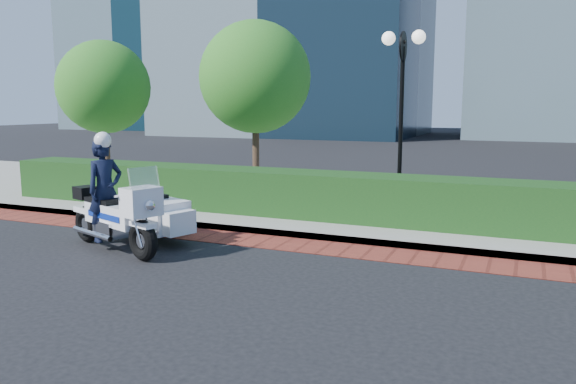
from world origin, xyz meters
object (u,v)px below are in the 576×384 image
at_px(lamppost, 402,92).
at_px(tree_b, 255,77).
at_px(tree_a, 104,87).
at_px(police_motorcycle, 128,208).

relative_size(lamppost, tree_b, 0.86).
xyz_separation_m(tree_a, police_motorcycle, (5.95, -6.32, -2.48)).
distance_m(lamppost, police_motorcycle, 6.82).
xyz_separation_m(lamppost, tree_a, (-10.00, 1.30, 0.26)).
bearing_deg(tree_b, police_motorcycle, -85.95).
bearing_deg(tree_a, tree_b, 0.00).
xyz_separation_m(tree_a, tree_b, (5.50, 0.00, 0.21)).
height_order(tree_b, police_motorcycle, tree_b).
bearing_deg(tree_b, lamppost, -16.11).
height_order(tree_a, tree_b, tree_b).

